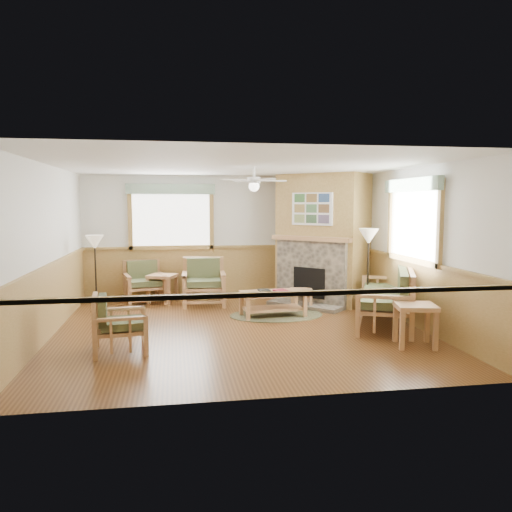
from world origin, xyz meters
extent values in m
cube|color=brown|center=(0.00, 0.00, -0.01)|extent=(6.00, 6.00, 0.01)
cube|color=white|center=(0.00, 0.00, 2.70)|extent=(6.00, 6.00, 0.01)
cube|color=silver|center=(0.00, 3.00, 1.35)|extent=(6.00, 0.02, 2.70)
cube|color=silver|center=(0.00, -3.00, 1.35)|extent=(6.00, 0.02, 2.70)
cube|color=silver|center=(-3.00, 0.00, 1.35)|extent=(0.02, 6.00, 2.70)
cube|color=silver|center=(3.00, 0.00, 1.35)|extent=(0.02, 6.00, 2.70)
cylinder|color=#4C4B30|center=(0.82, 0.91, 0.01)|extent=(2.19, 2.19, 0.01)
cube|color=maroon|center=(0.89, 0.79, 0.50)|extent=(0.29, 0.35, 0.03)
cube|color=black|center=(0.59, 0.91, 0.49)|extent=(0.21, 0.28, 0.03)
camera|label=1|loc=(-1.05, -8.09, 2.09)|focal=35.00mm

